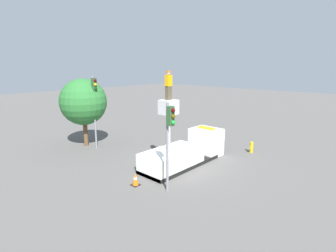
{
  "coord_description": "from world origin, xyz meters",
  "views": [
    {
      "loc": [
        -12.94,
        -10.84,
        6.65
      ],
      "look_at": [
        -2.26,
        -0.95,
        3.28
      ],
      "focal_mm": 28.0,
      "sensor_mm": 36.0,
      "label": 1
    }
  ],
  "objects_px": {
    "fire_hydrant": "(251,147)",
    "traffic_cone_rear": "(135,179)",
    "traffic_light_pole": "(169,130)",
    "tree_left_bg": "(83,102)",
    "bucket_truck": "(185,152)",
    "worker": "(169,85)",
    "traffic_light_across": "(94,98)"
  },
  "relations": [
    {
      "from": "bucket_truck",
      "to": "traffic_cone_rear",
      "type": "height_order",
      "value": "bucket_truck"
    },
    {
      "from": "worker",
      "to": "tree_left_bg",
      "type": "xyz_separation_m",
      "value": [
        -0.8,
        8.79,
        -1.75
      ]
    },
    {
      "from": "traffic_light_pole",
      "to": "bucket_truck",
      "type": "bearing_deg",
      "value": 28.12
    },
    {
      "from": "traffic_cone_rear",
      "to": "tree_left_bg",
      "type": "distance_m",
      "value": 9.75
    },
    {
      "from": "traffic_light_across",
      "to": "tree_left_bg",
      "type": "distance_m",
      "value": 1.52
    },
    {
      "from": "traffic_light_pole",
      "to": "traffic_light_across",
      "type": "relative_size",
      "value": 0.82
    },
    {
      "from": "traffic_light_pole",
      "to": "tree_left_bg",
      "type": "height_order",
      "value": "tree_left_bg"
    },
    {
      "from": "traffic_light_pole",
      "to": "fire_hydrant",
      "type": "bearing_deg",
      "value": -1.97
    },
    {
      "from": "worker",
      "to": "tree_left_bg",
      "type": "height_order",
      "value": "worker"
    },
    {
      "from": "traffic_light_across",
      "to": "traffic_cone_rear",
      "type": "height_order",
      "value": "traffic_light_across"
    },
    {
      "from": "worker",
      "to": "traffic_light_across",
      "type": "bearing_deg",
      "value": 94.92
    },
    {
      "from": "bucket_truck",
      "to": "traffic_cone_rear",
      "type": "relative_size",
      "value": 9.19
    },
    {
      "from": "fire_hydrant",
      "to": "traffic_cone_rear",
      "type": "xyz_separation_m",
      "value": [
        -9.91,
        2.24,
        -0.08
      ]
    },
    {
      "from": "worker",
      "to": "fire_hydrant",
      "type": "bearing_deg",
      "value": -18.58
    },
    {
      "from": "traffic_cone_rear",
      "to": "tree_left_bg",
      "type": "bearing_deg",
      "value": 76.71
    },
    {
      "from": "traffic_light_pole",
      "to": "traffic_cone_rear",
      "type": "height_order",
      "value": "traffic_light_pole"
    },
    {
      "from": "worker",
      "to": "traffic_cone_rear",
      "type": "bearing_deg",
      "value": -177.72
    },
    {
      "from": "bucket_truck",
      "to": "fire_hydrant",
      "type": "distance_m",
      "value": 5.84
    },
    {
      "from": "traffic_light_pole",
      "to": "tree_left_bg",
      "type": "distance_m",
      "value": 10.92
    },
    {
      "from": "traffic_light_pole",
      "to": "traffic_cone_rear",
      "type": "relative_size",
      "value": 6.39
    },
    {
      "from": "worker",
      "to": "traffic_light_across",
      "type": "height_order",
      "value": "worker"
    },
    {
      "from": "worker",
      "to": "traffic_light_pole",
      "type": "height_order",
      "value": "worker"
    },
    {
      "from": "traffic_light_pole",
      "to": "tree_left_bg",
      "type": "bearing_deg",
      "value": 82.92
    },
    {
      "from": "traffic_cone_rear",
      "to": "tree_left_bg",
      "type": "xyz_separation_m",
      "value": [
        2.1,
        8.91,
        3.37
      ]
    },
    {
      "from": "fire_hydrant",
      "to": "traffic_cone_rear",
      "type": "bearing_deg",
      "value": 167.26
    },
    {
      "from": "traffic_light_across",
      "to": "traffic_cone_rear",
      "type": "relative_size",
      "value": 7.8
    },
    {
      "from": "tree_left_bg",
      "to": "worker",
      "type": "bearing_deg",
      "value": -84.83
    },
    {
      "from": "fire_hydrant",
      "to": "traffic_cone_rear",
      "type": "distance_m",
      "value": 10.16
    },
    {
      "from": "fire_hydrant",
      "to": "tree_left_bg",
      "type": "xyz_separation_m",
      "value": [
        -7.8,
        11.15,
        3.29
      ]
    },
    {
      "from": "worker",
      "to": "traffic_cone_rear",
      "type": "relative_size",
      "value": 2.32
    },
    {
      "from": "bucket_truck",
      "to": "traffic_light_pole",
      "type": "bearing_deg",
      "value": -151.88
    },
    {
      "from": "traffic_light_across",
      "to": "fire_hydrant",
      "type": "height_order",
      "value": "traffic_light_across"
    }
  ]
}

